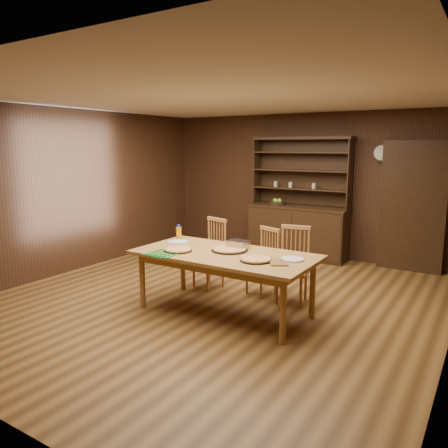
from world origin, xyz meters
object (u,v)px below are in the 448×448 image
Objects in this scene: china_hutch at (298,225)px; chair_right at (293,262)px; dining_table at (225,258)px; chair_left at (212,251)px; chair_center at (265,259)px; juice_bottle at (179,233)px.

china_hutch is 2.38m from chair_right.
china_hutch is 1.00× the size of dining_table.
chair_left is 1.08× the size of chair_center.
china_hutch reaches higher than chair_right.
chair_right is at bearing 57.76° from dining_table.
chair_left is at bearing -99.36° from china_hutch.
chair_left reaches higher than chair_center.
juice_bottle is at bearing 161.04° from dining_table.
china_hutch is 2.37× the size of chair_center.
dining_table is (0.33, -3.06, 0.09)m from china_hutch.
chair_left is at bearing 132.13° from dining_table.
chair_left is 1.00× the size of chair_right.
dining_table is 2.37× the size of chair_center.
chair_left reaches higher than chair_right.
chair_left is at bearing 172.85° from chair_right.
chair_left is (-0.71, 0.78, -0.16)m from dining_table.
dining_table is 1.00m from chair_right.
juice_bottle is (-1.48, -0.51, 0.32)m from chair_right.
chair_left is 4.94× the size of juice_bottle.
china_hutch is at bearing 96.24° from dining_table.
chair_center is (0.42, -2.16, -0.11)m from china_hutch.
dining_table is at bearing -83.76° from china_hutch.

